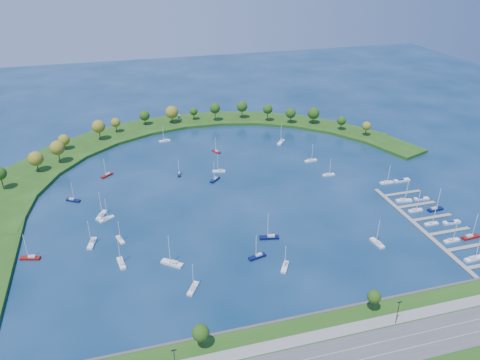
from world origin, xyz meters
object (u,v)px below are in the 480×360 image
object	(u,v)px
moored_boat_4	(179,174)
docked_boat_11	(402,180)
moored_boat_10	(92,243)
moored_boat_21	(257,256)
moored_boat_8	(172,263)
moored_boat_2	(30,257)
harbor_tower	(179,118)
moored_boat_20	(107,175)
moored_boat_5	(285,266)
docked_boat_6	(416,210)
moored_boat_17	(219,171)
docked_boat_8	(404,200)
moored_boat_15	(328,174)
moored_boat_14	(121,263)
moored_boat_11	(216,151)
moored_boat_19	(269,237)
moored_boat_13	(281,142)
docked_boat_2	(452,240)
moored_boat_0	(311,160)
docked_boat_0	(474,258)
moored_boat_6	(193,288)
docked_boat_3	(471,236)
moored_boat_9	(165,140)
docked_boat_9	(421,198)
moored_boat_16	(102,215)
moored_boat_1	(215,179)
docked_boat_5	(452,222)
moored_boat_12	(106,218)
docked_boat_10	(387,182)
dock_system	(433,225)
docked_boat_7	(435,209)
docked_boat_4	(432,223)
moored_boat_3	(73,200)
moored_boat_18	(377,242)

from	to	relation	value
moored_boat_4	docked_boat_11	world-z (taller)	moored_boat_4
moored_boat_10	moored_boat_21	world-z (taller)	moored_boat_10
moored_boat_8	moored_boat_2	bearing A→B (deg)	20.12
moored_boat_2	moored_boat_10	bearing A→B (deg)	-154.75
harbor_tower	moored_boat_20	bearing A→B (deg)	-125.09
moored_boat_5	docked_boat_6	size ratio (longest dim) A/B	1.04
moored_boat_17	docked_boat_8	size ratio (longest dim) A/B	0.91
moored_boat_15	moored_boat_20	distance (m)	132.97
moored_boat_14	moored_boat_21	bearing A→B (deg)	-110.17
moored_boat_11	moored_boat_19	xyz separation A→B (m)	(1.45, -105.29, 0.09)
moored_boat_14	docked_boat_8	size ratio (longest dim) A/B	1.02
moored_boat_13	docked_boat_2	bearing A→B (deg)	54.34
moored_boat_8	moored_boat_0	bearing A→B (deg)	-101.32
moored_boat_21	docked_boat_0	distance (m)	95.27
moored_boat_10	moored_boat_14	distance (m)	22.76
moored_boat_6	docked_boat_6	distance (m)	126.06
docked_boat_3	moored_boat_4	bearing A→B (deg)	136.39
moored_boat_15	moored_boat_9	bearing A→B (deg)	138.58
moored_boat_8	docked_boat_9	xyz separation A→B (m)	(138.84, 20.49, -0.39)
moored_boat_15	moored_boat_16	world-z (taller)	moored_boat_16
moored_boat_2	moored_boat_1	bearing A→B (deg)	-135.56
harbor_tower	moored_boat_13	xyz separation A→B (m)	(62.05, -59.80, -3.11)
moored_boat_14	docked_boat_5	distance (m)	160.46
moored_boat_4	moored_boat_12	distance (m)	59.26
moored_boat_19	docked_boat_8	distance (m)	82.48
moored_boat_8	docked_boat_10	distance (m)	137.46
moored_boat_14	docked_boat_8	bearing A→B (deg)	-93.49
moored_boat_9	moored_boat_14	bearing A→B (deg)	69.68
dock_system	docked_boat_9	world-z (taller)	docked_boat_9
docked_boat_11	docked_boat_7	bearing A→B (deg)	-94.48
moored_boat_12	moored_boat_15	bearing A→B (deg)	-24.12
moored_boat_0	moored_boat_17	bearing A→B (deg)	173.53
moored_boat_9	docked_boat_4	distance (m)	183.01
moored_boat_3	moored_boat_6	size ratio (longest dim) A/B	0.95
moored_boat_10	moored_boat_5	bearing A→B (deg)	77.09
moored_boat_10	moored_boat_16	size ratio (longest dim) A/B	0.98
docked_boat_5	moored_boat_18	bearing A→B (deg)	-169.53
moored_boat_1	docked_boat_8	xyz separation A→B (m)	(92.74, -51.58, 0.02)
moored_boat_11	moored_boat_12	size ratio (longest dim) A/B	0.88
moored_boat_6	moored_boat_19	xyz separation A→B (m)	(41.32, 26.01, 0.04)
moored_boat_3	moored_boat_10	xyz separation A→B (m)	(10.12, -44.51, 0.05)
moored_boat_5	moored_boat_12	distance (m)	94.92
moored_boat_0	docked_boat_6	world-z (taller)	moored_boat_0
moored_boat_9	moored_boat_16	size ratio (longest dim) A/B	0.85
moored_boat_16	docked_boat_11	size ratio (longest dim) A/B	1.37
dock_system	moored_boat_18	size ratio (longest dim) A/B	6.54
harbor_tower	moored_boat_15	size ratio (longest dim) A/B	0.38
moored_boat_8	moored_boat_21	size ratio (longest dim) A/B	1.21
moored_boat_14	docked_boat_2	xyz separation A→B (m)	(149.68, -23.98, -0.04)
moored_boat_2	moored_boat_17	distance (m)	118.08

